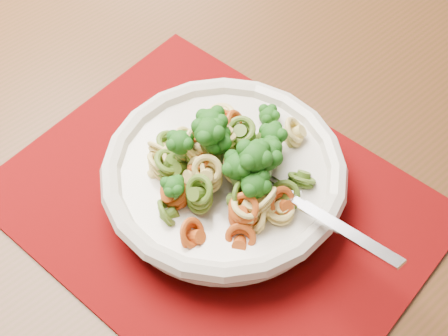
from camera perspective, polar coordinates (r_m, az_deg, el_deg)
The scene contains 5 objects.
dining_table at distance 0.72m, azimuth 7.94°, elevation -6.56°, with size 1.64×1.24×0.77m.
placemat at distance 0.62m, azimuth -0.76°, elevation -3.41°, with size 0.40×0.31×0.00m, color #600406.
pasta_bowl at distance 0.60m, azimuth 0.00°, elevation -0.66°, with size 0.24×0.24×0.05m.
pasta_broccoli_heap at distance 0.59m, azimuth -0.00°, elevation 0.35°, with size 0.20×0.20×0.06m, color #E1CD6F, non-canonical shape.
fork at distance 0.57m, azimuth 5.43°, elevation -2.30°, with size 0.19×0.02×0.01m, color silver, non-canonical shape.
Camera 1 is at (0.91, -0.74, 1.29)m, focal length 50.00 mm.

